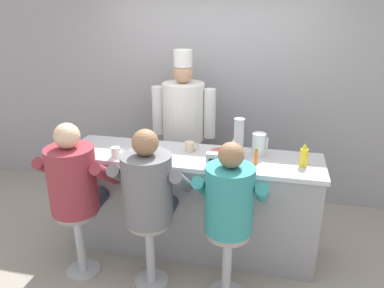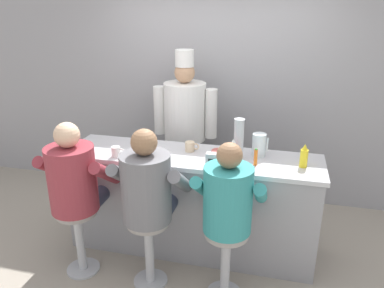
{
  "view_description": "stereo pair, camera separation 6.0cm",
  "coord_description": "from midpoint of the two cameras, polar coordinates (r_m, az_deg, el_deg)",
  "views": [
    {
      "loc": [
        0.72,
        -2.81,
        2.31
      ],
      "look_at": [
        0.01,
        0.28,
        1.12
      ],
      "focal_mm": 35.0,
      "sensor_mm": 36.0,
      "label": 1
    },
    {
      "loc": [
        0.78,
        -2.8,
        2.31
      ],
      "look_at": [
        0.01,
        0.28,
        1.12
      ],
      "focal_mm": 35.0,
      "sensor_mm": 36.0,
      "label": 2
    }
  ],
  "objects": [
    {
      "name": "water_pitcher_clear",
      "position": [
        3.47,
        10.67,
        -0.12
      ],
      "size": [
        0.15,
        0.13,
        0.21
      ],
      "color": "silver",
      "rests_on": "diner_counter"
    },
    {
      "name": "coffee_mug_white",
      "position": [
        3.47,
        -10.97,
        -1.16
      ],
      "size": [
        0.13,
        0.08,
        0.1
      ],
      "color": "white",
      "rests_on": "diner_counter"
    },
    {
      "name": "ketchup_bottle_red",
      "position": [
        3.26,
        6.77,
        -1.22
      ],
      "size": [
        0.07,
        0.07,
        0.23
      ],
      "color": "red",
      "rests_on": "diner_counter"
    },
    {
      "name": "wall_back",
      "position": [
        4.53,
        4.18,
        8.32
      ],
      "size": [
        10.0,
        0.06,
        2.7
      ],
      "color": "#99999E",
      "rests_on": "ground_plane"
    },
    {
      "name": "cook_in_whites_near",
      "position": [
        4.23,
        -0.66,
        2.87
      ],
      "size": [
        0.73,
        0.46,
        1.86
      ],
      "color": "#232328",
      "rests_on": "ground_plane"
    },
    {
      "name": "coffee_mug_tan",
      "position": [
        3.53,
        0.24,
        -0.39
      ],
      "size": [
        0.14,
        0.09,
        0.09
      ],
      "color": "beige",
      "rests_on": "diner_counter"
    },
    {
      "name": "cup_stack_steel",
      "position": [
        3.36,
        7.64,
        0.83
      ],
      "size": [
        0.09,
        0.09,
        0.37
      ],
      "color": "#B7BABF",
      "rests_on": "diner_counter"
    },
    {
      "name": "breakfast_plate",
      "position": [
        3.39,
        -6.44,
        -2.06
      ],
      "size": [
        0.25,
        0.25,
        0.05
      ],
      "color": "white",
      "rests_on": "diner_counter"
    },
    {
      "name": "napkin_dispenser_chrome",
      "position": [
        3.21,
        3.83,
        -2.42
      ],
      "size": [
        0.13,
        0.08,
        0.12
      ],
      "color": "silver",
      "rests_on": "diner_counter"
    },
    {
      "name": "diner_seated_grey",
      "position": [
        3.08,
        -6.17,
        -7.18
      ],
      "size": [
        0.61,
        0.61,
        1.42
      ],
      "color": "#B2B5BA",
      "rests_on": "ground_plane"
    },
    {
      "name": "diner_seated_teal",
      "position": [
        2.95,
        6.13,
        -9.06
      ],
      "size": [
        0.57,
        0.57,
        1.37
      ],
      "color": "#B2B5BA",
      "rests_on": "ground_plane"
    },
    {
      "name": "mustard_bottle_yellow",
      "position": [
        3.32,
        17.2,
        -1.82
      ],
      "size": [
        0.07,
        0.07,
        0.21
      ],
      "color": "yellow",
      "rests_on": "diner_counter"
    },
    {
      "name": "diner_seated_maroon",
      "position": [
        3.35,
        -16.9,
        -5.62
      ],
      "size": [
        0.62,
        0.61,
        1.43
      ],
      "color": "#B2B5BA",
      "rests_on": "ground_plane"
    },
    {
      "name": "ground_plane",
      "position": [
        3.71,
        -0.79,
        -17.9
      ],
      "size": [
        20.0,
        20.0,
        0.0
      ],
      "primitive_type": "plane",
      "color": "#9E9384"
    },
    {
      "name": "hot_sauce_bottle_orange",
      "position": [
        3.27,
        10.2,
        -2.0
      ],
      "size": [
        0.03,
        0.03,
        0.15
      ],
      "color": "orange",
      "rests_on": "diner_counter"
    },
    {
      "name": "cereal_bowl",
      "position": [
        3.44,
        4.66,
        -1.41
      ],
      "size": [
        0.14,
        0.14,
        0.05
      ],
      "color": "#B24C47",
      "rests_on": "diner_counter"
    },
    {
      "name": "diner_counter",
      "position": [
        3.68,
        0.4,
        -8.87
      ],
      "size": [
        2.39,
        0.61,
        1.0
      ],
      "color": "gray",
      "rests_on": "ground_plane"
    }
  ]
}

